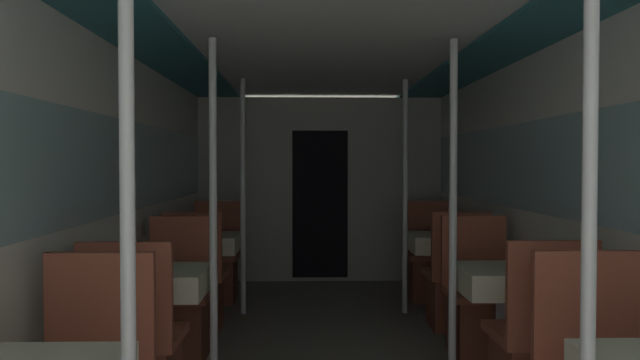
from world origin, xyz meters
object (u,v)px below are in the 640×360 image
Objects in this scene: support_pole_left_0 at (128,260)px; dining_table_right_1 at (505,289)px; chair_left_far_1 at (178,316)px; support_pole_left_2 at (243,197)px; dining_table_right_2 at (441,248)px; support_pole_right_0 at (589,258)px; chair_right_near_2 at (455,293)px; dining_table_left_2 at (207,249)px; chair_right_far_1 at (480,314)px; support_pole_right_2 at (405,197)px; dining_table_left_1 at (159,290)px; chair_left_far_2 at (215,271)px; support_pole_right_1 at (453,213)px; chair_right_far_2 at (429,270)px; chair_left_near_2 at (196,294)px; support_pole_left_1 at (213,213)px.

support_pole_left_0 is 2.61m from dining_table_right_1.
dining_table_right_1 is (2.13, -0.54, 0.29)m from chair_left_far_1.
dining_table_right_2 is at bearing 0.00° from support_pole_left_2.
support_pole_right_0 is 1.92m from dining_table_right_1.
chair_left_far_1 is 2.25m from chair_right_near_2.
dining_table_left_2 is at bearing 180.00° from support_pole_left_2.
chair_right_far_1 is 1.36× the size of dining_table_right_2.
dining_table_left_2 is at bearing 165.65° from chair_right_near_2.
support_pole_right_2 is (-0.33, 0.54, 0.76)m from chair_right_near_2.
chair_right_far_1 is 1.00× the size of chair_right_near_2.
chair_left_far_2 is (0.00, 2.38, -0.29)m from dining_table_left_1.
chair_right_near_2 is (2.13, 1.29, -0.29)m from dining_table_left_1.
support_pole_right_1 is at bearing -45.50° from dining_table_left_2.
chair_right_far_1 reaches higher than dining_table_right_1.
dining_table_right_1 is at bearing -40.70° from dining_table_left_2.
dining_table_left_2 is 1.00× the size of dining_table_right_2.
chair_right_far_2 reaches higher than dining_table_right_2.
support_pole_right_0 is at bearing -90.00° from support_pole_right_1.
support_pole_right_1 reaches higher than dining_table_right_1.
support_pole_right_1 is (1.80, -1.29, 0.76)m from chair_left_near_2.
chair_left_near_2 is 2.25m from chair_right_far_1.
support_pole_right_2 is at bearing 163.16° from chair_left_far_2.
chair_right_far_1 is at bearing -75.64° from support_pole_right_2.
chair_right_far_1 is (-0.00, 0.54, -0.29)m from dining_table_right_1.
support_pole_left_0 is 2.17× the size of chair_right_far_2.
support_pole_left_1 is 2.17× the size of chair_right_far_1.
support_pole_right_0 is 2.52m from chair_right_far_1.
support_pole_left_1 is at bearing 0.00° from dining_table_left_1.
support_pole_left_2 is 1.86m from dining_table_right_2.
chair_right_near_2 reaches higher than dining_table_right_2.
support_pole_left_2 is (0.33, -0.54, 0.76)m from chair_left_far_2.
dining_table_right_2 is (2.13, 1.29, 0.29)m from chair_left_far_1.
support_pole_right_2 is at bearing -75.64° from chair_right_far_1.
support_pole_left_2 is at bearing -35.56° from chair_right_far_1.
support_pole_left_1 is at bearing 16.84° from chair_right_far_1.
chair_left_far_1 is 0.46× the size of support_pole_left_1.
support_pole_right_2 is (0.00, 1.83, 0.00)m from support_pole_right_1.
support_pole_left_0 and support_pole_right_1 have the same top height.
dining_table_left_1 is 0.74× the size of chair_right_far_1.
dining_table_left_2 is 0.74× the size of chair_left_near_2.
chair_left_near_2 is at bearing -19.21° from chair_right_far_1.
chair_right_far_2 is (1.80, 0.54, -0.76)m from support_pole_left_2.
chair_left_near_2 is (0.00, 1.29, -0.29)m from dining_table_left_1.
support_pole_left_1 is at bearing -75.64° from chair_left_near_2.
support_pole_left_0 is at bearing -128.76° from support_pole_right_1.
chair_left_far_1 is at bearing 163.16° from support_pole_right_1.
chair_right_near_2 is at bearing -16.84° from support_pole_left_2.
dining_table_left_2 is 2.61m from support_pole_right_1.
dining_table_right_2 is 0.34× the size of support_pole_right_2.
support_pole_left_1 is at bearing 121.15° from chair_left_far_1.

